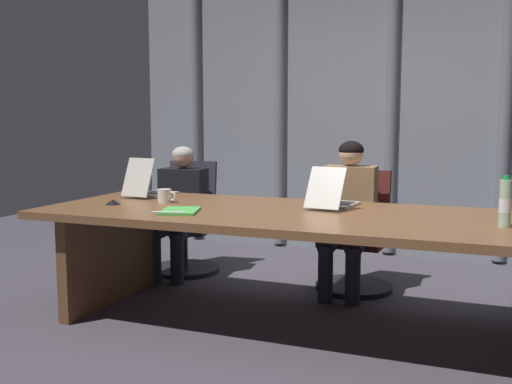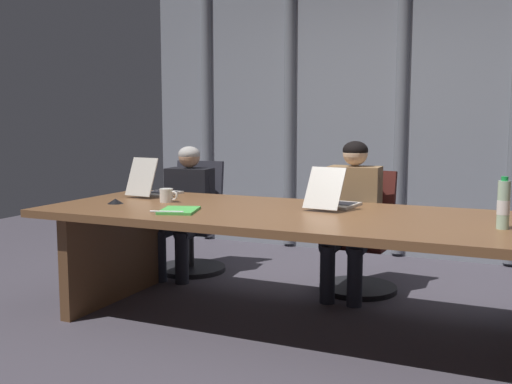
{
  "view_description": "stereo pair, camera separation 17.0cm",
  "coord_description": "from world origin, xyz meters",
  "px_view_note": "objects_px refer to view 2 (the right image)",
  "views": [
    {
      "loc": [
        0.98,
        -3.52,
        1.32
      ],
      "look_at": [
        -0.46,
        0.12,
        0.85
      ],
      "focal_mm": 41.6,
      "sensor_mm": 36.0,
      "label": 1
    },
    {
      "loc": [
        1.14,
        -3.46,
        1.32
      ],
      "look_at": [
        -0.46,
        0.12,
        0.85
      ],
      "focal_mm": 41.6,
      "sensor_mm": 36.0,
      "label": 2
    }
  ],
  "objects_px": {
    "office_chair_left_mid": "(361,246)",
    "conference_mic_left_side": "(115,201)",
    "office_chair_left_end": "(193,231)",
    "water_bottle_primary": "(503,205)",
    "laptop_left_mid": "(334,200)",
    "spiral_notepad": "(179,210)",
    "coffee_mug_near": "(167,195)",
    "person_left_end": "(185,203)",
    "person_left_mid": "(352,209)",
    "laptop_left_end": "(154,188)"
  },
  "relations": [
    {
      "from": "office_chair_left_end",
      "to": "water_bottle_primary",
      "type": "bearing_deg",
      "value": 57.88
    },
    {
      "from": "conference_mic_left_side",
      "to": "spiral_notepad",
      "type": "relative_size",
      "value": 0.31
    },
    {
      "from": "laptop_left_mid",
      "to": "spiral_notepad",
      "type": "distance_m",
      "value": 1.02
    },
    {
      "from": "laptop_left_end",
      "to": "person_left_end",
      "type": "xyz_separation_m",
      "value": [
        -0.04,
        0.52,
        -0.19
      ]
    },
    {
      "from": "office_chair_left_mid",
      "to": "spiral_notepad",
      "type": "distance_m",
      "value": 1.61
    },
    {
      "from": "person_left_mid",
      "to": "coffee_mug_near",
      "type": "height_order",
      "value": "person_left_mid"
    },
    {
      "from": "laptop_left_mid",
      "to": "person_left_mid",
      "type": "bearing_deg",
      "value": 8.96
    },
    {
      "from": "laptop_left_end",
      "to": "conference_mic_left_side",
      "type": "height_order",
      "value": "laptop_left_end"
    },
    {
      "from": "laptop_left_mid",
      "to": "coffee_mug_near",
      "type": "height_order",
      "value": "laptop_left_mid"
    },
    {
      "from": "spiral_notepad",
      "to": "laptop_left_end",
      "type": "bearing_deg",
      "value": 116.17
    },
    {
      "from": "person_left_mid",
      "to": "water_bottle_primary",
      "type": "relative_size",
      "value": 4.16
    },
    {
      "from": "laptop_left_end",
      "to": "conference_mic_left_side",
      "type": "bearing_deg",
      "value": -174.47
    },
    {
      "from": "person_left_end",
      "to": "spiral_notepad",
      "type": "height_order",
      "value": "person_left_end"
    },
    {
      "from": "laptop_left_end",
      "to": "person_left_mid",
      "type": "height_order",
      "value": "person_left_mid"
    },
    {
      "from": "office_chair_left_mid",
      "to": "conference_mic_left_side",
      "type": "height_order",
      "value": "office_chair_left_mid"
    },
    {
      "from": "person_left_end",
      "to": "person_left_mid",
      "type": "relative_size",
      "value": 0.94
    },
    {
      "from": "conference_mic_left_side",
      "to": "coffee_mug_near",
      "type": "bearing_deg",
      "value": 36.42
    },
    {
      "from": "office_chair_left_end",
      "to": "person_left_mid",
      "type": "distance_m",
      "value": 1.51
    },
    {
      "from": "laptop_left_mid",
      "to": "office_chair_left_mid",
      "type": "relative_size",
      "value": 0.52
    },
    {
      "from": "office_chair_left_end",
      "to": "person_left_mid",
      "type": "xyz_separation_m",
      "value": [
        1.47,
        -0.16,
        0.3
      ]
    },
    {
      "from": "person_left_mid",
      "to": "conference_mic_left_side",
      "type": "bearing_deg",
      "value": -56.11
    },
    {
      "from": "laptop_left_mid",
      "to": "spiral_notepad",
      "type": "relative_size",
      "value": 1.35
    },
    {
      "from": "coffee_mug_near",
      "to": "office_chair_left_mid",
      "type": "bearing_deg",
      "value": 39.49
    },
    {
      "from": "water_bottle_primary",
      "to": "coffee_mug_near",
      "type": "distance_m",
      "value": 2.2
    },
    {
      "from": "office_chair_left_mid",
      "to": "water_bottle_primary",
      "type": "distance_m",
      "value": 1.61
    },
    {
      "from": "water_bottle_primary",
      "to": "office_chair_left_mid",
      "type": "bearing_deg",
      "value": 133.01
    },
    {
      "from": "laptop_left_end",
      "to": "laptop_left_mid",
      "type": "bearing_deg",
      "value": -86.89
    },
    {
      "from": "office_chair_left_end",
      "to": "spiral_notepad",
      "type": "distance_m",
      "value": 1.52
    },
    {
      "from": "water_bottle_primary",
      "to": "conference_mic_left_side",
      "type": "distance_m",
      "value": 2.49
    },
    {
      "from": "person_left_mid",
      "to": "conference_mic_left_side",
      "type": "relative_size",
      "value": 10.59
    },
    {
      "from": "office_chair_left_end",
      "to": "coffee_mug_near",
      "type": "relative_size",
      "value": 6.86
    },
    {
      "from": "water_bottle_primary",
      "to": "spiral_notepad",
      "type": "height_order",
      "value": "water_bottle_primary"
    },
    {
      "from": "water_bottle_primary",
      "to": "coffee_mug_near",
      "type": "relative_size",
      "value": 2.01
    },
    {
      "from": "office_chair_left_mid",
      "to": "conference_mic_left_side",
      "type": "distance_m",
      "value": 1.91
    },
    {
      "from": "coffee_mug_near",
      "to": "spiral_notepad",
      "type": "relative_size",
      "value": 0.39
    },
    {
      "from": "person_left_end",
      "to": "office_chair_left_mid",
      "type": "bearing_deg",
      "value": 90.88
    },
    {
      "from": "coffee_mug_near",
      "to": "office_chair_left_end",
      "type": "bearing_deg",
      "value": 109.98
    },
    {
      "from": "laptop_left_end",
      "to": "spiral_notepad",
      "type": "relative_size",
      "value": 1.25
    },
    {
      "from": "office_chair_left_end",
      "to": "water_bottle_primary",
      "type": "relative_size",
      "value": 3.42
    },
    {
      "from": "coffee_mug_near",
      "to": "laptop_left_end",
      "type": "bearing_deg",
      "value": 136.56
    },
    {
      "from": "person_left_end",
      "to": "laptop_left_end",
      "type": "bearing_deg",
      "value": -1.1
    },
    {
      "from": "person_left_mid",
      "to": "spiral_notepad",
      "type": "bearing_deg",
      "value": -37.08
    },
    {
      "from": "office_chair_left_mid",
      "to": "office_chair_left_end",
      "type": "bearing_deg",
      "value": -86.65
    },
    {
      "from": "office_chair_left_end",
      "to": "laptop_left_mid",
      "type": "bearing_deg",
      "value": 55.42
    },
    {
      "from": "coffee_mug_near",
      "to": "conference_mic_left_side",
      "type": "height_order",
      "value": "coffee_mug_near"
    },
    {
      "from": "laptop_left_end",
      "to": "person_left_end",
      "type": "height_order",
      "value": "person_left_end"
    },
    {
      "from": "laptop_left_mid",
      "to": "person_left_end",
      "type": "relative_size",
      "value": 0.44
    },
    {
      "from": "office_chair_left_end",
      "to": "water_bottle_primary",
      "type": "distance_m",
      "value": 2.83
    },
    {
      "from": "office_chair_left_end",
      "to": "conference_mic_left_side",
      "type": "xyz_separation_m",
      "value": [
        0.06,
        -1.17,
        0.41
      ]
    },
    {
      "from": "laptop_left_mid",
      "to": "person_left_mid",
      "type": "xyz_separation_m",
      "value": [
        -0.03,
        0.58,
        -0.15
      ]
    }
  ]
}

